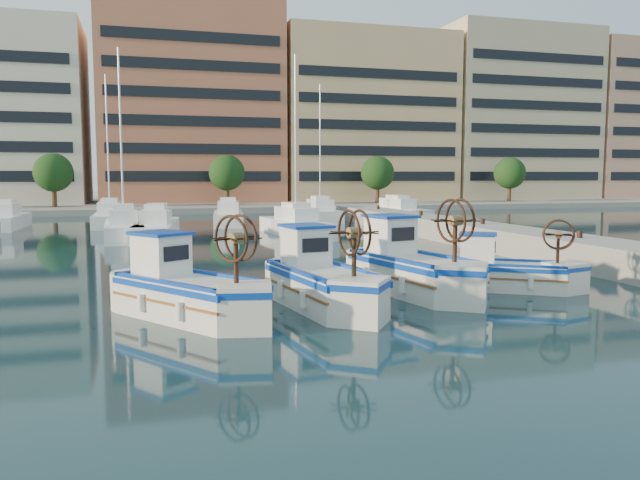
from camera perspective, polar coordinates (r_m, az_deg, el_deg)
The scene contains 8 objects.
ground at distance 17.88m, azimuth 1.14°, elevation -6.62°, with size 300.00×300.00×0.00m, color #17343C.
quay at distance 30.79m, azimuth 20.28°, elevation -0.57°, with size 3.00×60.00×1.20m, color gray.
waterfront at distance 83.29m, azimuth -5.99°, elevation 10.85°, with size 180.00×40.00×25.60m.
yacht_marina at distance 44.68m, azimuth -13.98°, elevation 1.44°, with size 38.04×23.03×11.50m.
fishing_boat_a at distance 17.42m, azimuth -12.12°, elevation -4.38°, with size 4.10×4.75×2.92m.
fishing_boat_b at distance 18.45m, azimuth 0.11°, elevation -3.60°, with size 2.65×4.94×3.00m.
fishing_boat_c at distance 20.85m, azimuth 8.27°, elevation -2.41°, with size 3.08×5.29×3.21m.
fishing_boat_d at distance 22.11m, azimuth 16.53°, elevation -2.67°, with size 4.00×3.32×2.44m.
Camera 1 is at (-5.11, -16.69, 3.88)m, focal length 35.00 mm.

